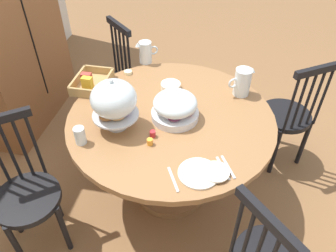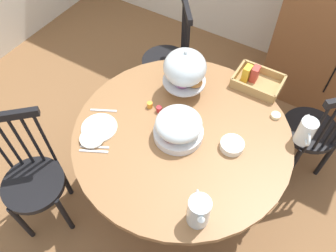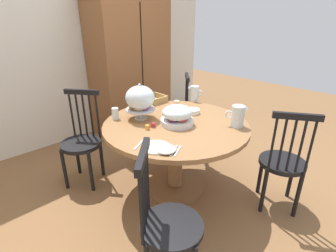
% 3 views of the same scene
% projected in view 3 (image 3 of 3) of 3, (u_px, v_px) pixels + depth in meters
% --- Properties ---
extents(ground_plane, '(10.00, 10.00, 0.00)m').
position_uv_depth(ground_plane, '(171.00, 185.00, 2.72)').
color(ground_plane, brown).
extents(wall_back, '(4.80, 0.06, 2.60)m').
position_uv_depth(wall_back, '(75.00, 44.00, 3.41)').
color(wall_back, silver).
rests_on(wall_back, ground_plane).
extents(wooden_armoire, '(1.18, 0.60, 1.96)m').
position_uv_depth(wooden_armoire, '(130.00, 65.00, 3.72)').
color(wooden_armoire, brown).
rests_on(wooden_armoire, ground_plane).
extents(dining_table, '(1.33, 1.33, 0.74)m').
position_uv_depth(dining_table, '(176.00, 141.00, 2.43)').
color(dining_table, olive).
rests_on(dining_table, ground_plane).
extents(windsor_chair_near_window, '(0.47, 0.47, 0.97)m').
position_uv_depth(windsor_chair_near_window, '(176.00, 115.00, 3.36)').
color(windsor_chair_near_window, black).
rests_on(windsor_chair_near_window, ground_plane).
extents(windsor_chair_by_cabinet, '(0.47, 0.47, 0.97)m').
position_uv_depth(windsor_chair_by_cabinet, '(82.00, 143.00, 2.62)').
color(windsor_chair_by_cabinet, black).
rests_on(windsor_chair_by_cabinet, ground_plane).
extents(windsor_chair_facing_door, '(0.47, 0.47, 0.97)m').
position_uv_depth(windsor_chair_facing_door, '(168.00, 226.00, 1.59)').
color(windsor_chair_facing_door, black).
rests_on(windsor_chair_facing_door, ground_plane).
extents(windsor_chair_far_side, '(0.46, 0.46, 0.97)m').
position_uv_depth(windsor_chair_far_side, '(283.00, 164.00, 2.25)').
color(windsor_chair_far_side, black).
rests_on(windsor_chair_far_side, ground_plane).
extents(pastry_stand_with_dome, '(0.28, 0.28, 0.34)m').
position_uv_depth(pastry_stand_with_dome, '(140.00, 99.00, 2.38)').
color(pastry_stand_with_dome, silver).
rests_on(pastry_stand_with_dome, dining_table).
extents(fruit_platter_covered, '(0.30, 0.30, 0.18)m').
position_uv_depth(fruit_platter_covered, '(177.00, 115.00, 2.30)').
color(fruit_platter_covered, silver).
rests_on(fruit_platter_covered, dining_table).
extents(orange_juice_pitcher, '(0.13, 0.18, 0.19)m').
position_uv_depth(orange_juice_pitcher, '(238.00, 117.00, 2.25)').
color(orange_juice_pitcher, silver).
rests_on(orange_juice_pitcher, dining_table).
extents(milk_pitcher, '(0.10, 0.17, 0.17)m').
position_uv_depth(milk_pitcher, '(194.00, 94.00, 2.94)').
color(milk_pitcher, silver).
rests_on(milk_pitcher, dining_table).
extents(cereal_basket, '(0.32, 0.24, 0.12)m').
position_uv_depth(cereal_basket, '(150.00, 100.00, 2.89)').
color(cereal_basket, tan).
rests_on(cereal_basket, dining_table).
extents(china_plate_large, '(0.22, 0.22, 0.01)m').
position_uv_depth(china_plate_large, '(156.00, 147.00, 1.91)').
color(china_plate_large, white).
rests_on(china_plate_large, dining_table).
extents(china_plate_small, '(0.15, 0.15, 0.01)m').
position_uv_depth(china_plate_small, '(166.00, 149.00, 1.86)').
color(china_plate_small, white).
rests_on(china_plate_small, china_plate_large).
extents(cereal_bowl, '(0.14, 0.14, 0.04)m').
position_uv_depth(cereal_bowl, '(193.00, 111.00, 2.58)').
color(cereal_bowl, white).
rests_on(cereal_bowl, dining_table).
extents(drinking_glass, '(0.06, 0.06, 0.11)m').
position_uv_depth(drinking_glass, '(115.00, 114.00, 2.43)').
color(drinking_glass, silver).
rests_on(drinking_glass, dining_table).
extents(butter_dish, '(0.06, 0.06, 0.02)m').
position_uv_depth(butter_dish, '(177.00, 102.00, 2.90)').
color(butter_dish, beige).
rests_on(butter_dish, dining_table).
extents(jam_jar_strawberry, '(0.04, 0.04, 0.04)m').
position_uv_depth(jam_jar_strawberry, '(153.00, 125.00, 2.26)').
color(jam_jar_strawberry, '#B7282D').
rests_on(jam_jar_strawberry, dining_table).
extents(jam_jar_apricot, '(0.04, 0.04, 0.04)m').
position_uv_depth(jam_jar_apricot, '(147.00, 127.00, 2.22)').
color(jam_jar_apricot, orange).
rests_on(jam_jar_apricot, dining_table).
extents(table_knife, '(0.16, 0.09, 0.01)m').
position_uv_depth(table_knife, '(174.00, 150.00, 1.87)').
color(table_knife, silver).
rests_on(table_knife, dining_table).
extents(dinner_fork, '(0.16, 0.09, 0.01)m').
position_uv_depth(dinner_fork, '(178.00, 151.00, 1.87)').
color(dinner_fork, silver).
rests_on(dinner_fork, dining_table).
extents(soup_spoon, '(0.16, 0.09, 0.01)m').
position_uv_depth(soup_spoon, '(139.00, 145.00, 1.96)').
color(soup_spoon, silver).
rests_on(soup_spoon, dining_table).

